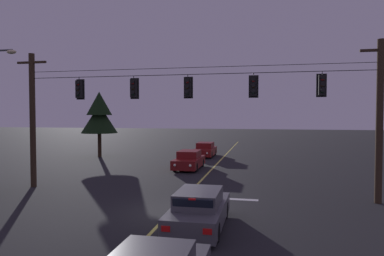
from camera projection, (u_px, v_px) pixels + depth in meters
ground_plane at (170, 213)px, 14.47m from camera, size 180.00×180.00×0.00m
lane_centre_stripe at (207, 175)px, 23.73m from camera, size 0.14×60.00×0.01m
stop_bar_paint at (223, 199)px, 16.88m from camera, size 3.40×0.36×0.01m
signal_span_assembly at (188, 118)px, 17.71m from camera, size 19.92×0.32×7.59m
traffic_light_leftmost at (79, 89)px, 18.88m from camera, size 0.48×0.41×1.22m
traffic_light_left_inner at (134, 88)px, 18.24m from camera, size 0.48×0.41×1.22m
traffic_light_centre at (188, 87)px, 17.64m from camera, size 0.48×0.41×1.22m
traffic_light_right_inner at (253, 86)px, 16.96m from camera, size 0.48×0.41×1.22m
traffic_light_rightmost at (322, 85)px, 16.31m from camera, size 0.48×0.41×1.22m
car_waiting_near_lane at (199, 210)px, 12.51m from camera, size 1.80×4.33×1.39m
car_oncoming_lead at (189, 160)px, 26.34m from camera, size 1.80×4.42×1.39m
car_oncoming_trailing at (205, 150)px, 34.25m from camera, size 1.80×4.42×1.39m
tree_verge_near at (99, 114)px, 33.77m from camera, size 3.54×3.54×6.42m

